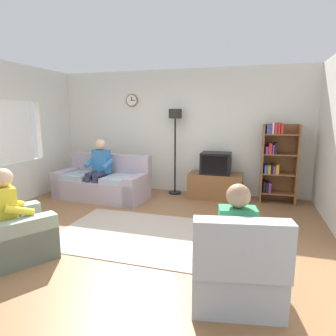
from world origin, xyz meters
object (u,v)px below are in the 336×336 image
object	(u,v)px
bookshelf	(276,161)
person_in_right_armchair	(235,234)
tv_stand	(215,186)
person_in_left_armchair	(14,209)
person_on_couch	(99,166)
couch	(103,183)
floor_lamp	(175,128)
tv	(216,163)
armchair_near_window	(9,236)
armchair_near_bookshelf	(235,269)

from	to	relation	value
bookshelf	person_in_right_armchair	distance (m)	3.38
tv_stand	person_in_left_armchair	xyz separation A→B (m)	(-2.01, -3.26, 0.34)
person_on_couch	person_in_right_armchair	world-z (taller)	person_on_couch
couch	floor_lamp	bearing A→B (deg)	29.86
tv	bookshelf	size ratio (longest dim) A/B	0.38
floor_lamp	person_on_couch	xyz separation A→B (m)	(-1.37, -0.89, -0.75)
tv	floor_lamp	bearing A→B (deg)	172.25
floor_lamp	person_in_left_armchair	world-z (taller)	floor_lamp
person_in_right_armchair	person_in_left_armchair	bearing A→B (deg)	-179.77
person_on_couch	tv	bearing A→B (deg)	18.57
bookshelf	person_in_right_armchair	size ratio (longest dim) A/B	1.41
tv_stand	armchair_near_window	xyz separation A→B (m)	(-2.06, -3.34, 0.03)
couch	person_in_right_armchair	xyz separation A→B (m)	(2.86, -2.57, 0.29)
couch	person_in_left_armchair	size ratio (longest dim) A/B	1.75
armchair_near_window	person_on_couch	xyz separation A→B (m)	(-0.22, 2.55, 0.41)
tv	tv_stand	bearing A→B (deg)	90.00
person_in_left_armchair	person_in_right_armchair	distance (m)	2.61
armchair_near_window	person_on_couch	world-z (taller)	person_on_couch
bookshelf	floor_lamp	size ratio (longest dim) A/B	0.86
tv	person_in_left_armchair	world-z (taller)	person_in_left_armchair
bookshelf	armchair_near_bookshelf	xyz separation A→B (m)	(-0.56, -3.41, -0.55)
person_in_right_armchair	couch	bearing A→B (deg)	138.04
floor_lamp	armchair_near_window	xyz separation A→B (m)	(-1.15, -3.44, -1.16)
armchair_near_window	tv	bearing A→B (deg)	58.12
armchair_near_window	person_in_right_armchair	distance (m)	2.68
tv_stand	armchair_near_bookshelf	world-z (taller)	armchair_near_bookshelf
person_on_couch	floor_lamp	bearing A→B (deg)	32.94
armchair_near_window	person_in_right_armchair	size ratio (longest dim) A/B	1.04
couch	person_on_couch	xyz separation A→B (m)	(-0.01, -0.11, 0.39)
armchair_near_window	armchair_near_bookshelf	size ratio (longest dim) A/B	1.16
person_on_couch	person_in_right_armchair	size ratio (longest dim) A/B	1.11
person_in_right_armchair	floor_lamp	bearing A→B (deg)	114.20
person_on_couch	armchair_near_bookshelf	bearing A→B (deg)	-41.41
armchair_near_bookshelf	person_in_left_armchair	distance (m)	2.65
person_in_left_armchair	person_in_right_armchair	xyz separation A→B (m)	(2.61, 0.01, 0.00)
armchair_near_bookshelf	couch	bearing A→B (deg)	137.25
armchair_near_bookshelf	tv_stand	bearing A→B (deg)	100.45
tv	floor_lamp	distance (m)	1.15
armchair_near_window	armchair_near_bookshelf	xyz separation A→B (m)	(2.68, -0.00, 0.00)
couch	person_on_couch	world-z (taller)	person_on_couch
person_in_right_armchair	tv_stand	bearing A→B (deg)	100.45
tv	person_on_couch	size ratio (longest dim) A/B	0.48
tv	armchair_near_bookshelf	bearing A→B (deg)	-79.47
tv	armchair_near_window	size ratio (longest dim) A/B	0.51
tv	armchair_near_bookshelf	size ratio (longest dim) A/B	0.59
bookshelf	person_in_right_armchair	bearing A→B (deg)	-99.84
person_on_couch	person_in_left_armchair	bearing A→B (deg)	-83.94
bookshelf	person_on_couch	distance (m)	3.56
tv	person_in_right_armchair	distance (m)	3.29
tv	floor_lamp	world-z (taller)	floor_lamp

